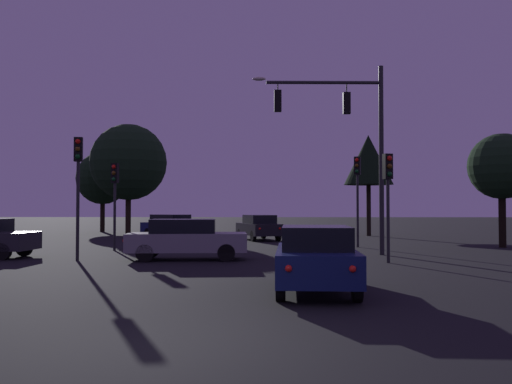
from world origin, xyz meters
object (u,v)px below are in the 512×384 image
object	(u,v)px
traffic_light_corner_left	(388,185)
tree_left_far	(502,167)
traffic_light_median	(115,188)
car_far_lane	(259,227)
traffic_light_far_side	(357,183)
traffic_light_corner_right	(78,173)
car_nearside_lane	(316,257)
tree_center_horizon	(368,160)
car_crossing_left	(186,238)
car_parked_lot	(172,226)
tree_right_cluster	(129,162)
traffic_signal_mast_arm	(348,128)
tree_behind_sign	(103,178)

from	to	relation	value
traffic_light_corner_left	tree_left_far	world-z (taller)	tree_left_far
traffic_light_median	car_far_lane	world-z (taller)	traffic_light_median
traffic_light_median	traffic_light_far_side	bearing A→B (deg)	12.13
traffic_light_corner_left	traffic_light_corner_right	size ratio (longest dim) A/B	0.85
car_far_lane	car_nearside_lane	bearing A→B (deg)	-85.33
traffic_light_corner_right	tree_center_horizon	distance (m)	23.06
car_crossing_left	tree_center_horizon	size ratio (longest dim) A/B	0.65
tree_left_far	tree_center_horizon	bearing A→B (deg)	112.09
car_parked_lot	tree_right_cluster	world-z (taller)	tree_right_cluster
car_far_lane	tree_left_far	xyz separation A→B (m)	(12.07, -6.02, 3.18)
traffic_signal_mast_arm	traffic_light_corner_right	xyz separation A→B (m)	(-10.36, -2.68, -2.03)
traffic_light_median	tree_behind_sign	world-z (taller)	tree_behind_sign
tree_center_horizon	traffic_light_corner_left	bearing A→B (deg)	-98.30
traffic_light_corner_right	traffic_light_median	size ratio (longest dim) A/B	1.15
car_parked_lot	traffic_signal_mast_arm	bearing A→B (deg)	-52.01
car_parked_lot	tree_center_horizon	xyz separation A→B (m)	(13.17, 3.33, 4.48)
car_crossing_left	car_far_lane	bearing A→B (deg)	78.85
tree_behind_sign	tree_right_cluster	size ratio (longest dim) A/B	0.80
traffic_signal_mast_arm	car_nearside_lane	bearing A→B (deg)	-102.51
car_nearside_lane	tree_right_cluster	xyz separation A→B (m)	(-11.46, 27.55, 4.53)
car_crossing_left	tree_left_far	world-z (taller)	tree_left_far
traffic_light_corner_left	traffic_light_median	bearing A→B (deg)	154.71
car_nearside_lane	car_crossing_left	distance (m)	8.81
traffic_light_corner_left	car_crossing_left	xyz separation A→B (m)	(-7.32, 1.03, -1.96)
car_crossing_left	tree_behind_sign	bearing A→B (deg)	113.69
traffic_light_median	tree_right_cluster	xyz separation A→B (m)	(-3.36, 15.51, 2.49)
tree_behind_sign	tree_center_horizon	xyz separation A→B (m)	(20.43, -5.87, 0.92)
traffic_light_corner_left	tree_left_far	size ratio (longest dim) A/B	0.69
car_parked_lot	tree_right_cluster	xyz separation A→B (m)	(-4.17, 5.36, 4.53)
car_nearside_lane	car_crossing_left	size ratio (longest dim) A/B	0.94
traffic_light_median	car_parked_lot	distance (m)	10.38
traffic_signal_mast_arm	traffic_light_corner_left	xyz separation A→B (m)	(0.93, -3.29, -2.50)
car_crossing_left	tree_right_cluster	xyz separation A→B (m)	(-7.29, 19.79, 4.53)
traffic_light_far_side	tree_left_far	bearing A→B (deg)	-0.58
tree_left_far	tree_center_horizon	size ratio (longest dim) A/B	0.80
traffic_light_corner_right	tree_left_far	world-z (taller)	tree_left_far
tree_left_far	traffic_light_corner_left	bearing A→B (deg)	-133.28
traffic_light_far_side	car_crossing_left	size ratio (longest dim) A/B	0.98
tree_center_horizon	tree_right_cluster	xyz separation A→B (m)	(-17.35, 2.03, 0.05)
car_crossing_left	tree_behind_sign	distance (m)	26.05
car_far_lane	tree_right_cluster	distance (m)	12.92
car_far_lane	traffic_light_far_side	bearing A→B (deg)	-49.96
traffic_light_median	car_crossing_left	bearing A→B (deg)	-47.51
car_crossing_left	tree_center_horizon	bearing A→B (deg)	60.48
car_crossing_left	car_nearside_lane	bearing A→B (deg)	-61.72
traffic_light_corner_left	traffic_light_median	world-z (taller)	traffic_light_median
traffic_light_corner_right	traffic_light_median	world-z (taller)	traffic_light_corner_right
traffic_light_far_side	car_parked_lot	xyz separation A→B (m)	(-10.61, 7.69, -2.38)
traffic_light_corner_right	car_parked_lot	distance (m)	15.08
traffic_signal_mast_arm	car_crossing_left	world-z (taller)	traffic_signal_mast_arm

